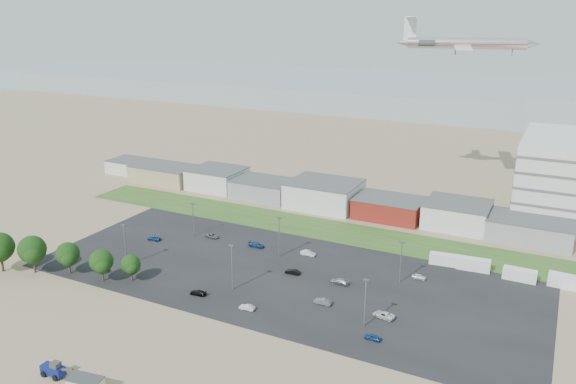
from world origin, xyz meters
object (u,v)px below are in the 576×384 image
Objects in this scene: parked_car_5 at (154,238)px; parked_car_6 at (256,245)px; box_trailer_a at (445,259)px; parked_car_13 at (247,307)px; telehandler at (53,368)px; parked_car_1 at (323,301)px; parked_car_3 at (198,293)px; parked_car_10 at (102,269)px; tree_far_left at (0,250)px; parked_car_7 at (293,272)px; airliner at (466,43)px; parked_car_12 at (339,281)px; parked_car_8 at (419,277)px; parked_car_11 at (308,253)px; parked_car_9 at (212,236)px; parked_car_0 at (384,315)px; parked_car_2 at (373,337)px.

parked_car_5 is 28.93m from parked_car_6.
box_trailer_a is 2.17× the size of parked_car_13.
parked_car_13 is at bearing 59.69° from telehandler.
parked_car_1 is 1.03× the size of parked_car_3.
telehandler is at bearing -147.68° from parked_car_10.
telehandler is 50.56m from tree_far_left.
parked_car_10 is at bearing -68.67° from parked_car_7.
parked_car_3 is (-34.81, -105.55, -50.00)m from airliner.
tree_far_left reaches higher than parked_car_12.
parked_car_12 is at bearing 87.83° from parked_car_7.
parked_car_11 reaches higher than parked_car_8.
box_trailer_a is 52.73m from parked_car_13.
parked_car_9 is at bearing -136.35° from airliner.
telehandler is 61.04m from parked_car_5.
parked_car_1 reaches higher than parked_car_0.
parked_car_13 is at bearing -133.84° from box_trailer_a.
telehandler is 1.77× the size of parked_car_9.
telehandler is at bearing -14.17° from parked_car_3.
parked_car_13 is at bearing -30.96° from parked_car_12.
parked_car_9 is (-56.03, 20.29, -0.09)m from parked_car_0.
parked_car_5 is (-64.26, -84.98, -49.92)m from airliner.
tree_far_left is 38.03m from parked_car_5.
parked_car_9 is (-56.65, 29.15, -0.01)m from parked_car_2.
parked_car_10 is 57.59m from parked_car_12.
parked_car_6 is 1.02× the size of parked_car_12.
parked_car_5 reaches higher than parked_car_0.
parked_car_9 is 29.02m from parked_car_11.
parked_car_7 is (-25.79, 9.82, -0.03)m from parked_car_0.
parked_car_11 reaches higher than parked_car_7.
telehandler is 1.90× the size of parked_car_7.
parked_car_12 is (13.17, -11.28, -0.02)m from parked_car_11.
airliner is 12.33× the size of parked_car_5.
parked_car_0 is 68.63m from parked_car_10.
parked_car_9 is at bearing -114.67° from parked_car_2.
parked_car_7 is 1.07× the size of parked_car_13.
parked_car_3 is 51.57m from parked_car_8.
telehandler is at bearing -27.66° from parked_car_12.
parked_car_5 reaches higher than parked_car_12.
telehandler is at bearing 143.86° from parked_car_8.
parked_car_6 reaches higher than parked_car_10.
parked_car_3 is at bearing -147.45° from parked_car_9.
parked_car_2 is 72.85m from parked_car_5.
parked_car_2 is (0.62, -8.86, -0.08)m from parked_car_0.
box_trailer_a is 1.88× the size of parked_car_9.
parked_car_12 is 1.28× the size of parked_car_13.
parked_car_8 is 42.18m from parked_car_13.
telehandler is 57.89m from parked_car_2.
parked_car_12 is (27.87, -10.01, -0.01)m from parked_car_6.
box_trailer_a is 32.18m from parked_car_0.
parked_car_13 is (14.93, -29.95, -0.09)m from parked_car_6.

